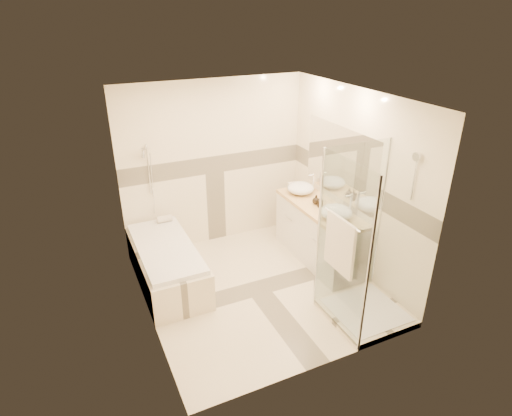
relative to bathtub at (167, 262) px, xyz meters
name	(u,v)px	position (x,y,z in m)	size (l,w,h in m)	color
room	(261,201)	(1.08, -0.64, 0.95)	(2.82, 3.02, 2.52)	beige
bathtub	(167,262)	(0.00, 0.00, 0.00)	(0.75, 1.70, 0.56)	#F4E4C3
vanity	(319,233)	(2.15, -0.35, 0.12)	(0.58, 1.62, 0.85)	white
shower_enclosure	(357,279)	(1.86, -1.62, 0.20)	(0.96, 0.93, 2.04)	#F4E4C3
vessel_sink_near	(301,188)	(2.13, 0.18, 0.62)	(0.40, 0.40, 0.16)	white
vessel_sink_far	(336,212)	(2.13, -0.74, 0.63)	(0.43, 0.43, 0.17)	white
faucet_near	(313,181)	(2.35, 0.18, 0.70)	(0.11, 0.03, 0.28)	silver
faucet_far	(350,203)	(2.34, -0.74, 0.72)	(0.13, 0.03, 0.31)	silver
amenity_bottle_a	(320,202)	(2.13, -0.35, 0.62)	(0.07, 0.07, 0.16)	black
amenity_bottle_b	(316,200)	(2.13, -0.25, 0.61)	(0.11, 0.11, 0.13)	black
folded_towels	(294,186)	(2.13, 0.37, 0.58)	(0.13, 0.22, 0.07)	white
rolled_towel	(164,219)	(0.17, 0.68, 0.30)	(0.10, 0.10, 0.21)	white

